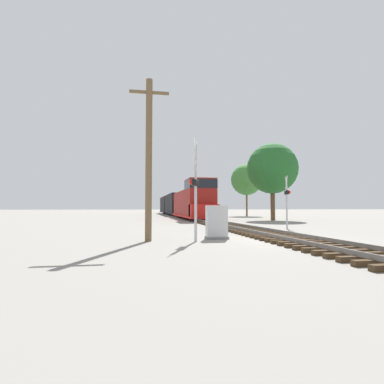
{
  "coord_description": "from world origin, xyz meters",
  "views": [
    {
      "loc": [
        -6.66,
        -12.56,
        1.51
      ],
      "look_at": [
        -2.75,
        9.79,
        2.68
      ],
      "focal_mm": 28.0,
      "sensor_mm": 36.0,
      "label": 1
    }
  ],
  "objects_px": {
    "crossing_signal_near": "(195,184)",
    "tree_far_right": "(272,169)",
    "freight_train": "(177,204)",
    "utility_pole": "(149,157)",
    "crossing_signal_far": "(287,196)",
    "tree_mid_background": "(247,180)",
    "relay_cabinet": "(217,222)"
  },
  "relations": [
    {
      "from": "utility_pole",
      "to": "crossing_signal_far",
      "type": "bearing_deg",
      "value": 31.53
    },
    {
      "from": "utility_pole",
      "to": "tree_far_right",
      "type": "relative_size",
      "value": 0.81
    },
    {
      "from": "freight_train",
      "to": "tree_far_right",
      "type": "xyz_separation_m",
      "value": [
        8.79,
        -20.42,
        4.01
      ]
    },
    {
      "from": "crossing_signal_near",
      "to": "tree_mid_background",
      "type": "relative_size",
      "value": 0.5
    },
    {
      "from": "freight_train",
      "to": "tree_far_right",
      "type": "height_order",
      "value": "tree_far_right"
    },
    {
      "from": "relay_cabinet",
      "to": "crossing_signal_near",
      "type": "bearing_deg",
      "value": -144.49
    },
    {
      "from": "tree_mid_background",
      "to": "crossing_signal_near",
      "type": "bearing_deg",
      "value": -113.58
    },
    {
      "from": "tree_mid_background",
      "to": "tree_far_right",
      "type": "bearing_deg",
      "value": -99.93
    },
    {
      "from": "relay_cabinet",
      "to": "tree_mid_background",
      "type": "height_order",
      "value": "tree_mid_background"
    },
    {
      "from": "crossing_signal_far",
      "to": "crossing_signal_near",
      "type": "bearing_deg",
      "value": 149.68
    },
    {
      "from": "tree_mid_background",
      "to": "freight_train",
      "type": "bearing_deg",
      "value": 161.23
    },
    {
      "from": "freight_train",
      "to": "tree_far_right",
      "type": "relative_size",
      "value": 5.32
    },
    {
      "from": "crossing_signal_near",
      "to": "utility_pole",
      "type": "distance_m",
      "value": 2.45
    },
    {
      "from": "relay_cabinet",
      "to": "tree_far_right",
      "type": "relative_size",
      "value": 0.18
    },
    {
      "from": "crossing_signal_far",
      "to": "tree_mid_background",
      "type": "distance_m",
      "value": 31.25
    },
    {
      "from": "tree_far_right",
      "to": "tree_mid_background",
      "type": "bearing_deg",
      "value": 80.07
    },
    {
      "from": "crossing_signal_near",
      "to": "tree_mid_background",
      "type": "bearing_deg",
      "value": 175.91
    },
    {
      "from": "utility_pole",
      "to": "crossing_signal_near",
      "type": "bearing_deg",
      "value": -13.93
    },
    {
      "from": "tree_far_right",
      "to": "tree_mid_background",
      "type": "xyz_separation_m",
      "value": [
        2.88,
        16.46,
        0.24
      ]
    },
    {
      "from": "crossing_signal_far",
      "to": "relay_cabinet",
      "type": "xyz_separation_m",
      "value": [
        -6.6,
        -5.68,
        -1.51
      ]
    },
    {
      "from": "crossing_signal_near",
      "to": "tree_mid_background",
      "type": "distance_m",
      "value": 39.96
    },
    {
      "from": "tree_mid_background",
      "to": "crossing_signal_far",
      "type": "bearing_deg",
      "value": -105.15
    },
    {
      "from": "freight_train",
      "to": "tree_mid_background",
      "type": "bearing_deg",
      "value": -18.77
    },
    {
      "from": "crossing_signal_near",
      "to": "tree_mid_background",
      "type": "height_order",
      "value": "tree_mid_background"
    },
    {
      "from": "freight_train",
      "to": "utility_pole",
      "type": "xyz_separation_m",
      "value": [
        -6.27,
        -39.92,
        1.73
      ]
    },
    {
      "from": "freight_train",
      "to": "utility_pole",
      "type": "bearing_deg",
      "value": -98.93
    },
    {
      "from": "freight_train",
      "to": "crossing_signal_near",
      "type": "bearing_deg",
      "value": -95.99
    },
    {
      "from": "relay_cabinet",
      "to": "tree_mid_background",
      "type": "relative_size",
      "value": 0.18
    },
    {
      "from": "crossing_signal_near",
      "to": "tree_far_right",
      "type": "height_order",
      "value": "tree_far_right"
    },
    {
      "from": "crossing_signal_near",
      "to": "utility_pole",
      "type": "bearing_deg",
      "value": -84.44
    },
    {
      "from": "crossing_signal_far",
      "to": "tree_mid_background",
      "type": "xyz_separation_m",
      "value": [
        8.1,
        29.92,
        4.02
      ]
    },
    {
      "from": "crossing_signal_near",
      "to": "crossing_signal_far",
      "type": "xyz_separation_m",
      "value": [
        7.81,
        6.54,
        -0.23
      ]
    }
  ]
}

